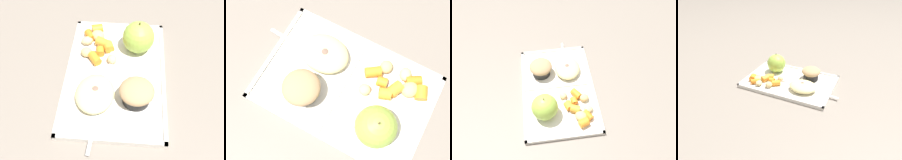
# 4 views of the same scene
# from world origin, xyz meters

# --- Properties ---
(ground) EXTENTS (6.00, 6.00, 0.00)m
(ground) POSITION_xyz_m (0.00, 0.00, 0.00)
(ground) COLOR slate
(lunch_tray) EXTENTS (0.38, 0.25, 0.02)m
(lunch_tray) POSITION_xyz_m (-0.00, -0.00, 0.01)
(lunch_tray) COLOR silver
(lunch_tray) RESTS_ON ground
(green_apple) EXTENTS (0.09, 0.09, 0.09)m
(green_apple) POSITION_xyz_m (-0.10, 0.05, 0.05)
(green_apple) COLOR #93B742
(green_apple) RESTS_ON lunch_tray
(bran_muffin) EXTENTS (0.08, 0.08, 0.06)m
(bran_muffin) POSITION_xyz_m (0.08, 0.05, 0.04)
(bran_muffin) COLOR black
(bran_muffin) RESTS_ON lunch_tray
(carrot_slice_back) EXTENTS (0.04, 0.04, 0.03)m
(carrot_slice_back) POSITION_xyz_m (-0.15, -0.06, 0.02)
(carrot_slice_back) COLOR orange
(carrot_slice_back) RESTS_ON lunch_tray
(carrot_slice_large) EXTENTS (0.04, 0.04, 0.02)m
(carrot_slice_large) POSITION_xyz_m (-0.04, -0.06, 0.02)
(carrot_slice_large) COLOR orange
(carrot_slice_large) RESTS_ON lunch_tray
(carrot_slice_tilted) EXTENTS (0.03, 0.03, 0.02)m
(carrot_slice_tilted) POSITION_xyz_m (-0.07, -0.05, 0.02)
(carrot_slice_tilted) COLOR orange
(carrot_slice_tilted) RESTS_ON lunch_tray
(carrot_slice_small) EXTENTS (0.04, 0.04, 0.03)m
(carrot_slice_small) POSITION_xyz_m (-0.10, -0.05, 0.02)
(carrot_slice_small) COLOR orange
(carrot_slice_small) RESTS_ON lunch_tray
(carrot_slice_edge) EXTENTS (0.04, 0.04, 0.02)m
(carrot_slice_edge) POSITION_xyz_m (-0.13, -0.08, 0.02)
(carrot_slice_edge) COLOR orange
(carrot_slice_edge) RESTS_ON lunch_tray
(carrot_slice_near_corner) EXTENTS (0.03, 0.03, 0.03)m
(carrot_slice_near_corner) POSITION_xyz_m (-0.08, -0.02, 0.02)
(carrot_slice_near_corner) COLOR orange
(carrot_slice_near_corner) RESTS_ON lunch_tray
(potato_chunk_small) EXTENTS (0.03, 0.03, 0.02)m
(potato_chunk_small) POSITION_xyz_m (-0.06, -0.08, 0.02)
(potato_chunk_small) COLOR tan
(potato_chunk_small) RESTS_ON lunch_tray
(potato_chunk_browned) EXTENTS (0.03, 0.04, 0.02)m
(potato_chunk_browned) POSITION_xyz_m (-0.11, -0.09, 0.02)
(potato_chunk_browned) COLOR tan
(potato_chunk_browned) RESTS_ON lunch_tray
(potato_chunk_large) EXTENTS (0.05, 0.05, 0.03)m
(potato_chunk_large) POSITION_xyz_m (-0.13, -0.06, 0.02)
(potato_chunk_large) COLOR tan
(potato_chunk_large) RESTS_ON lunch_tray
(potato_chunk_corner) EXTENTS (0.04, 0.04, 0.02)m
(potato_chunk_corner) POSITION_xyz_m (-0.04, -0.01, 0.02)
(potato_chunk_corner) COLOR tan
(potato_chunk_corner) RESTS_ON lunch_tray
(egg_noodle_pile) EXTENTS (0.11, 0.09, 0.03)m
(egg_noodle_pile) POSITION_xyz_m (0.08, -0.04, 0.03)
(egg_noodle_pile) COLOR #D6C684
(egg_noodle_pile) RESTS_ON lunch_tray
(meatball_front) EXTENTS (0.04, 0.04, 0.04)m
(meatball_front) POSITION_xyz_m (0.08, -0.04, 0.03)
(meatball_front) COLOR #755B4C
(meatball_front) RESTS_ON lunch_tray
(meatball_back) EXTENTS (0.03, 0.03, 0.03)m
(meatball_back) POSITION_xyz_m (0.08, -0.04, 0.02)
(meatball_back) COLOR #755B4C
(meatball_back) RESTS_ON lunch_tray
(plastic_fork) EXTENTS (0.14, 0.03, 0.00)m
(plastic_fork) POSITION_xyz_m (0.14, -0.04, 0.01)
(plastic_fork) COLOR white
(plastic_fork) RESTS_ON lunch_tray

